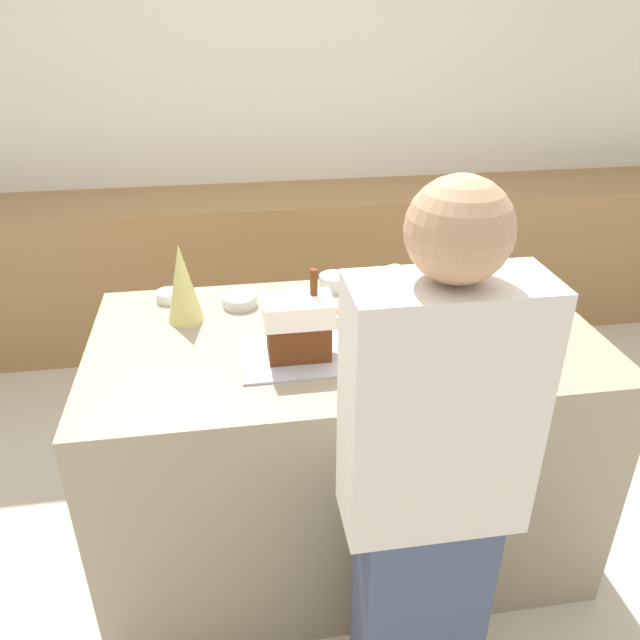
{
  "coord_description": "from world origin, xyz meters",
  "views": [
    {
      "loc": [
        -0.38,
        -1.84,
        1.99
      ],
      "look_at": [
        -0.09,
        0.0,
        1.0
      ],
      "focal_mm": 35.0,
      "sensor_mm": 36.0,
      "label": 1
    }
  ],
  "objects_px": {
    "candy_bowl_far_left": "(348,317)",
    "decorative_tree": "(182,283)",
    "candy_bowl_behind_tray": "(385,299)",
    "cookbook": "(510,282)",
    "baking_tray": "(299,355)",
    "gingerbread_house": "(298,325)",
    "person": "(429,496)",
    "candy_bowl_beside_tree": "(410,315)",
    "candy_bowl_far_right": "(334,281)",
    "candy_bowl_front_corner": "(239,300)",
    "candy_bowl_near_tray_right": "(169,295)",
    "candy_bowl_center_rear": "(476,292)",
    "mug": "(498,340)"
  },
  "relations": [
    {
      "from": "candy_bowl_behind_tray",
      "to": "candy_bowl_beside_tree",
      "type": "height_order",
      "value": "candy_bowl_beside_tree"
    },
    {
      "from": "candy_bowl_far_right",
      "to": "baking_tray",
      "type": "bearing_deg",
      "value": -112.03
    },
    {
      "from": "candy_bowl_beside_tree",
      "to": "person",
      "type": "distance_m",
      "value": 0.8
    },
    {
      "from": "gingerbread_house",
      "to": "decorative_tree",
      "type": "height_order",
      "value": "gingerbread_house"
    },
    {
      "from": "candy_bowl_beside_tree",
      "to": "mug",
      "type": "relative_size",
      "value": 1.33
    },
    {
      "from": "candy_bowl_behind_tray",
      "to": "cookbook",
      "type": "xyz_separation_m",
      "value": [
        0.54,
        0.11,
        -0.02
      ]
    },
    {
      "from": "baking_tray",
      "to": "candy_bowl_far_right",
      "type": "distance_m",
      "value": 0.54
    },
    {
      "from": "candy_bowl_beside_tree",
      "to": "decorative_tree",
      "type": "bearing_deg",
      "value": 170.16
    },
    {
      "from": "candy_bowl_far_left",
      "to": "candy_bowl_beside_tree",
      "type": "bearing_deg",
      "value": -5.98
    },
    {
      "from": "candy_bowl_front_corner",
      "to": "candy_bowl_far_left",
      "type": "bearing_deg",
      "value": -28.33
    },
    {
      "from": "candy_bowl_front_corner",
      "to": "candy_bowl_beside_tree",
      "type": "relative_size",
      "value": 0.93
    },
    {
      "from": "candy_bowl_far_left",
      "to": "candy_bowl_behind_tray",
      "type": "distance_m",
      "value": 0.2
    },
    {
      "from": "candy_bowl_beside_tree",
      "to": "gingerbread_house",
      "type": "bearing_deg",
      "value": -156.9
    },
    {
      "from": "baking_tray",
      "to": "mug",
      "type": "bearing_deg",
      "value": -7.68
    },
    {
      "from": "candy_bowl_far_left",
      "to": "person",
      "type": "relative_size",
      "value": 0.07
    },
    {
      "from": "baking_tray",
      "to": "candy_bowl_beside_tree",
      "type": "xyz_separation_m",
      "value": [
        0.42,
        0.18,
        0.02
      ]
    },
    {
      "from": "candy_bowl_behind_tray",
      "to": "cookbook",
      "type": "distance_m",
      "value": 0.55
    },
    {
      "from": "cookbook",
      "to": "mug",
      "type": "distance_m",
      "value": 0.58
    },
    {
      "from": "decorative_tree",
      "to": "candy_bowl_far_right",
      "type": "height_order",
      "value": "decorative_tree"
    },
    {
      "from": "gingerbread_house",
      "to": "candy_bowl_beside_tree",
      "type": "distance_m",
      "value": 0.46
    },
    {
      "from": "candy_bowl_behind_tray",
      "to": "candy_bowl_beside_tree",
      "type": "xyz_separation_m",
      "value": [
        0.06,
        -0.14,
        0.0
      ]
    },
    {
      "from": "decorative_tree",
      "to": "person",
      "type": "xyz_separation_m",
      "value": [
        0.62,
        -0.91,
        -0.22
      ]
    },
    {
      "from": "baking_tray",
      "to": "decorative_tree",
      "type": "height_order",
      "value": "decorative_tree"
    },
    {
      "from": "candy_bowl_beside_tree",
      "to": "candy_bowl_far_right",
      "type": "relative_size",
      "value": 1.22
    },
    {
      "from": "candy_bowl_beside_tree",
      "to": "candy_bowl_center_rear",
      "type": "bearing_deg",
      "value": 26.23
    },
    {
      "from": "candy_bowl_behind_tray",
      "to": "candy_bowl_far_right",
      "type": "height_order",
      "value": "candy_bowl_far_right"
    },
    {
      "from": "decorative_tree",
      "to": "candy_bowl_front_corner",
      "type": "xyz_separation_m",
      "value": [
        0.19,
        0.09,
        -0.12
      ]
    },
    {
      "from": "candy_bowl_behind_tray",
      "to": "cookbook",
      "type": "height_order",
      "value": "candy_bowl_behind_tray"
    },
    {
      "from": "candy_bowl_front_corner",
      "to": "candy_bowl_far_right",
      "type": "height_order",
      "value": "candy_bowl_far_right"
    },
    {
      "from": "candy_bowl_near_tray_right",
      "to": "cookbook",
      "type": "distance_m",
      "value": 1.34
    },
    {
      "from": "candy_bowl_front_corner",
      "to": "person",
      "type": "height_order",
      "value": "person"
    },
    {
      "from": "candy_bowl_near_tray_right",
      "to": "candy_bowl_beside_tree",
      "type": "distance_m",
      "value": 0.91
    },
    {
      "from": "gingerbread_house",
      "to": "candy_bowl_front_corner",
      "type": "height_order",
      "value": "gingerbread_house"
    },
    {
      "from": "baking_tray",
      "to": "candy_bowl_near_tray_right",
      "type": "height_order",
      "value": "candy_bowl_near_tray_right"
    },
    {
      "from": "cookbook",
      "to": "mug",
      "type": "xyz_separation_m",
      "value": [
        -0.27,
        -0.51,
        0.04
      ]
    },
    {
      "from": "decorative_tree",
      "to": "candy_bowl_behind_tray",
      "type": "bearing_deg",
      "value": 0.03
    },
    {
      "from": "candy_bowl_beside_tree",
      "to": "cookbook",
      "type": "distance_m",
      "value": 0.54
    },
    {
      "from": "candy_bowl_front_corner",
      "to": "cookbook",
      "type": "xyz_separation_m",
      "value": [
        1.08,
        0.02,
        -0.01
      ]
    },
    {
      "from": "candy_bowl_behind_tray",
      "to": "mug",
      "type": "distance_m",
      "value": 0.48
    },
    {
      "from": "candy_bowl_center_rear",
      "to": "candy_bowl_far_left",
      "type": "height_order",
      "value": "same"
    },
    {
      "from": "candy_bowl_front_corner",
      "to": "candy_bowl_far_left",
      "type": "height_order",
      "value": "candy_bowl_far_left"
    },
    {
      "from": "gingerbread_house",
      "to": "candy_bowl_near_tray_right",
      "type": "height_order",
      "value": "gingerbread_house"
    },
    {
      "from": "candy_bowl_far_left",
      "to": "person",
      "type": "distance_m",
      "value": 0.8
    },
    {
      "from": "candy_bowl_near_tray_right",
      "to": "mug",
      "type": "height_order",
      "value": "mug"
    },
    {
      "from": "candy_bowl_far_left",
      "to": "decorative_tree",
      "type": "bearing_deg",
      "value": 168.71
    },
    {
      "from": "gingerbread_house",
      "to": "person",
      "type": "height_order",
      "value": "person"
    },
    {
      "from": "candy_bowl_front_corner",
      "to": "candy_bowl_far_right",
      "type": "distance_m",
      "value": 0.39
    },
    {
      "from": "decorative_tree",
      "to": "candy_bowl_far_left",
      "type": "bearing_deg",
      "value": -11.29
    },
    {
      "from": "candy_bowl_front_corner",
      "to": "candy_bowl_near_tray_right",
      "type": "bearing_deg",
      "value": 162.75
    },
    {
      "from": "candy_bowl_center_rear",
      "to": "candy_bowl_beside_tree",
      "type": "distance_m",
      "value": 0.34
    }
  ]
}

